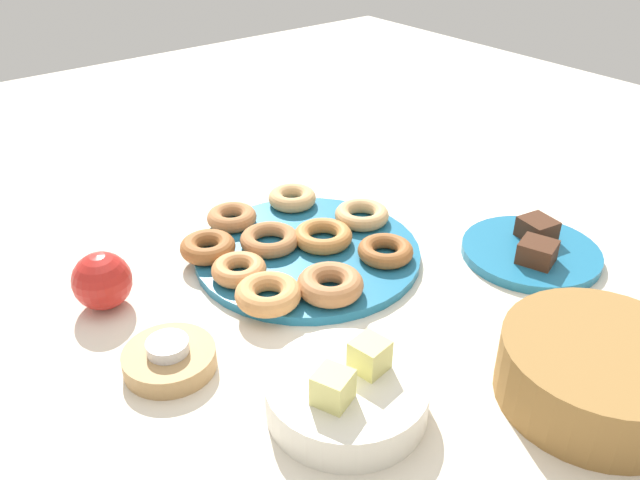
% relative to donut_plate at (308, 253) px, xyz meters
% --- Properties ---
extents(ground_plane, '(2.40, 2.40, 0.00)m').
position_rel_donut_plate_xyz_m(ground_plane, '(0.00, 0.00, -0.01)').
color(ground_plane, beige).
extents(donut_plate, '(0.34, 0.34, 0.01)m').
position_rel_donut_plate_xyz_m(donut_plate, '(0.00, 0.00, 0.00)').
color(donut_plate, '#1E6B93').
rests_on(donut_plate, ground_plane).
extents(donut_0, '(0.09, 0.09, 0.02)m').
position_rel_donut_plate_xyz_m(donut_0, '(-0.03, 0.00, 0.02)').
color(donut_0, '#BC7A3D').
rests_on(donut_0, donut_plate).
extents(donut_1, '(0.12, 0.12, 0.02)m').
position_rel_donut_plate_xyz_m(donut_1, '(0.04, -0.04, 0.02)').
color(donut_1, '#B27547').
rests_on(donut_1, donut_plate).
extents(donut_2, '(0.12, 0.12, 0.03)m').
position_rel_donut_plate_xyz_m(donut_2, '(0.05, 0.11, 0.02)').
color(donut_2, '#B27547').
rests_on(donut_2, donut_plate).
extents(donut_3, '(0.11, 0.11, 0.03)m').
position_rel_donut_plate_xyz_m(donut_3, '(0.12, 0.08, 0.02)').
color(donut_3, tan).
rests_on(donut_3, donut_plate).
extents(donut_4, '(0.09, 0.09, 0.02)m').
position_rel_donut_plate_xyz_m(donut_4, '(0.05, -0.14, 0.02)').
color(donut_4, '#B27547').
rests_on(donut_4, donut_plate).
extents(donut_5, '(0.11, 0.11, 0.02)m').
position_rel_donut_plate_xyz_m(donut_5, '(0.12, 0.00, 0.02)').
color(donut_5, '#C6844C').
rests_on(donut_5, donut_plate).
extents(donut_6, '(0.11, 0.11, 0.03)m').
position_rel_donut_plate_xyz_m(donut_6, '(-0.07, -0.13, 0.02)').
color(donut_6, tan).
rests_on(donut_6, donut_plate).
extents(donut_7, '(0.11, 0.11, 0.02)m').
position_rel_donut_plate_xyz_m(donut_7, '(-0.08, 0.09, 0.02)').
color(donut_7, '#995B2D').
rests_on(donut_7, donut_plate).
extents(donut_8, '(0.11, 0.11, 0.03)m').
position_rel_donut_plate_xyz_m(donut_8, '(0.13, -0.08, 0.02)').
color(donut_8, '#995B2D').
rests_on(donut_8, donut_plate).
extents(donut_9, '(0.10, 0.10, 0.02)m').
position_rel_donut_plate_xyz_m(donut_9, '(-0.12, -0.01, 0.02)').
color(donut_9, tan).
rests_on(donut_9, donut_plate).
extents(cake_plate, '(0.21, 0.21, 0.01)m').
position_rel_donut_plate_xyz_m(cake_plate, '(-0.27, 0.21, 0.00)').
color(cake_plate, '#1E6B93').
rests_on(cake_plate, ground_plane).
extents(brownie_near, '(0.05, 0.06, 0.03)m').
position_rel_donut_plate_xyz_m(brownie_near, '(-0.30, 0.19, 0.02)').
color(brownie_near, '#472819').
rests_on(brownie_near, cake_plate).
extents(brownie_far, '(0.06, 0.06, 0.03)m').
position_rel_donut_plate_xyz_m(brownie_far, '(-0.24, 0.23, 0.02)').
color(brownie_far, '#472819').
rests_on(brownie_far, cake_plate).
extents(candle_holder, '(0.11, 0.11, 0.03)m').
position_rel_donut_plate_xyz_m(candle_holder, '(0.28, 0.10, 0.01)').
color(candle_holder, tan).
rests_on(candle_holder, ground_plane).
extents(tealight, '(0.05, 0.05, 0.01)m').
position_rel_donut_plate_xyz_m(tealight, '(0.28, 0.10, 0.03)').
color(tealight, silver).
rests_on(tealight, candle_holder).
extents(basket, '(0.23, 0.23, 0.07)m').
position_rel_donut_plate_xyz_m(basket, '(-0.07, 0.43, 0.03)').
color(basket, olive).
rests_on(basket, ground_plane).
extents(fruit_bowl, '(0.18, 0.18, 0.04)m').
position_rel_donut_plate_xyz_m(fruit_bowl, '(0.16, 0.28, 0.01)').
color(fruit_bowl, silver).
rests_on(fruit_bowl, ground_plane).
extents(melon_chunk_left, '(0.04, 0.04, 0.04)m').
position_rel_donut_plate_xyz_m(melon_chunk_left, '(0.13, 0.28, 0.05)').
color(melon_chunk_left, '#DBD67A').
rests_on(melon_chunk_left, fruit_bowl).
extents(melon_chunk_right, '(0.05, 0.05, 0.04)m').
position_rel_donut_plate_xyz_m(melon_chunk_right, '(0.19, 0.29, 0.05)').
color(melon_chunk_right, '#DBD67A').
rests_on(melon_chunk_right, fruit_bowl).
extents(apple, '(0.08, 0.08, 0.08)m').
position_rel_donut_plate_xyz_m(apple, '(0.29, -0.07, 0.03)').
color(apple, red).
rests_on(apple, ground_plane).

